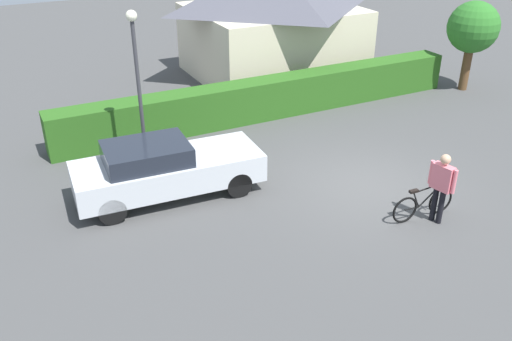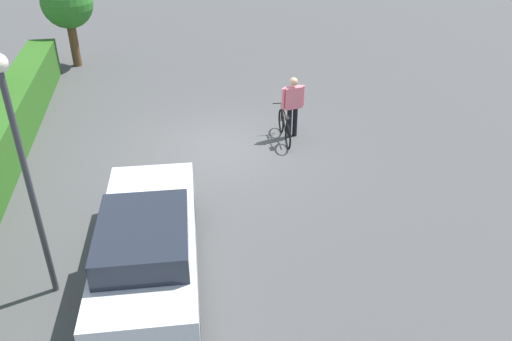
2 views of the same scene
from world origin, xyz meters
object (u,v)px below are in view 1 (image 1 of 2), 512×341
Objects in this scene: bicycle at (423,204)px; street_lamp at (137,71)px; parked_car_near at (165,168)px; tree_kerbside at (473,28)px; person_rider at (442,183)px.

street_lamp is (-5.01, 5.35, 2.39)m from bicycle.
street_lamp is at bearing 90.11° from parked_car_near.
street_lamp is 12.73m from tree_kerbside.
tree_kerbside is at bearing 41.19° from person_rider.
street_lamp reaches higher than parked_car_near.
bicycle is 7.71m from street_lamp.
tree_kerbside is at bearing 39.35° from bicycle.
person_rider reaches higher than bicycle.
tree_kerbside is (12.68, 0.94, -0.44)m from street_lamp.
person_rider is (5.19, -3.94, 0.24)m from parked_car_near.
tree_kerbside is (7.68, 6.29, 1.95)m from bicycle.
person_rider is 0.52× the size of tree_kerbside.
tree_kerbside is (7.49, 6.56, 1.31)m from person_rider.
street_lamp is at bearing 132.76° from person_rider.
bicycle is 0.72m from person_rider.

